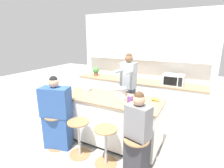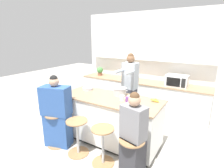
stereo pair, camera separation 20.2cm
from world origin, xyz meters
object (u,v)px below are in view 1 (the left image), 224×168
at_px(bar_stool_center_left, 79,137).
at_px(fruit_bowl, 86,89).
at_px(banana_bunch, 155,99).
at_px(kitchen_island, 110,119).
at_px(bar_stool_leftmost, 56,130).
at_px(microwave, 173,80).
at_px(person_seated_near, 137,140).
at_px(bar_stool_rightmost, 136,157).
at_px(coffee_cup_far, 123,98).
at_px(cooking_pot, 120,91).
at_px(person_wrapped_blanket, 57,115).
at_px(coffee_cup_near, 68,94).
at_px(person_cooking, 128,91).
at_px(potted_plant, 96,71).
at_px(juice_carton, 130,101).
at_px(bar_stool_center_right, 106,145).

height_order(bar_stool_center_left, fruit_bowl, fruit_bowl).
bearing_deg(banana_bunch, kitchen_island, -163.67).
distance_m(bar_stool_leftmost, microwave, 2.85).
distance_m(person_seated_near, microwave, 2.19).
bearing_deg(bar_stool_rightmost, bar_stool_center_left, 178.49).
bearing_deg(coffee_cup_far, cooking_pot, 126.91).
height_order(person_wrapped_blanket, coffee_cup_far, person_wrapped_blanket).
xyz_separation_m(coffee_cup_far, microwave, (0.64, 1.52, 0.09)).
bearing_deg(kitchen_island, coffee_cup_near, -160.16).
bearing_deg(fruit_bowl, person_seated_near, -29.09).
distance_m(bar_stool_rightmost, person_cooking, 1.69).
bearing_deg(bar_stool_center_left, bar_stool_rightmost, -1.51).
relative_size(bar_stool_center_left, person_wrapped_blanket, 0.47).
bearing_deg(cooking_pot, bar_stool_rightmost, -52.30).
bearing_deg(coffee_cup_near, potted_plant, 105.86).
bearing_deg(banana_bunch, juice_carton, -127.42).
bearing_deg(microwave, bar_stool_leftmost, -128.35).
bearing_deg(coffee_cup_near, juice_carton, 4.63).
bearing_deg(potted_plant, coffee_cup_near, -74.14).
height_order(bar_stool_leftmost, coffee_cup_far, coffee_cup_far).
bearing_deg(bar_stool_rightmost, coffee_cup_far, 127.98).
relative_size(kitchen_island, cooking_pot, 5.70).
bearing_deg(bar_stool_center_right, cooking_pot, 100.98).
xyz_separation_m(banana_bunch, microwave, (0.11, 1.26, 0.11)).
bearing_deg(fruit_bowl, person_cooking, 38.05).
bearing_deg(kitchen_island, bar_stool_center_left, -112.03).
bearing_deg(bar_stool_leftmost, bar_stool_center_right, 1.50).
relative_size(bar_stool_center_right, potted_plant, 2.54).
relative_size(cooking_pot, fruit_bowl, 1.54).
bearing_deg(coffee_cup_near, bar_stool_center_right, -18.37).
distance_m(juice_carton, potted_plant, 2.49).
relative_size(bar_stool_center_right, fruit_bowl, 2.87).
distance_m(person_cooking, fruit_bowl, 0.94).
bearing_deg(bar_stool_center_left, cooking_pot, 67.35).
bearing_deg(fruit_bowl, banana_bunch, 2.43).
bearing_deg(coffee_cup_far, kitchen_island, 176.06).
bearing_deg(fruit_bowl, microwave, 39.69).
xyz_separation_m(bar_stool_center_left, fruit_bowl, (-0.41, 0.83, 0.60)).
height_order(bar_stool_leftmost, coffee_cup_near, coffee_cup_near).
relative_size(person_wrapped_blanket, banana_bunch, 7.62).
xyz_separation_m(bar_stool_rightmost, potted_plant, (-2.11, 2.22, 0.71)).
height_order(bar_stool_center_right, fruit_bowl, fruit_bowl).
xyz_separation_m(person_seated_near, cooking_pot, (-0.70, 0.86, 0.39)).
distance_m(cooking_pot, banana_bunch, 0.71).
bearing_deg(coffee_cup_near, banana_bunch, 18.09).
bearing_deg(kitchen_island, coffee_cup_far, -3.94).
height_order(bar_stool_center_left, bar_stool_rightmost, same).
distance_m(person_wrapped_blanket, coffee_cup_near, 0.48).
height_order(kitchen_island, person_wrapped_blanket, person_wrapped_blanket).
xyz_separation_m(banana_bunch, potted_plant, (-2.13, 1.30, 0.12)).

